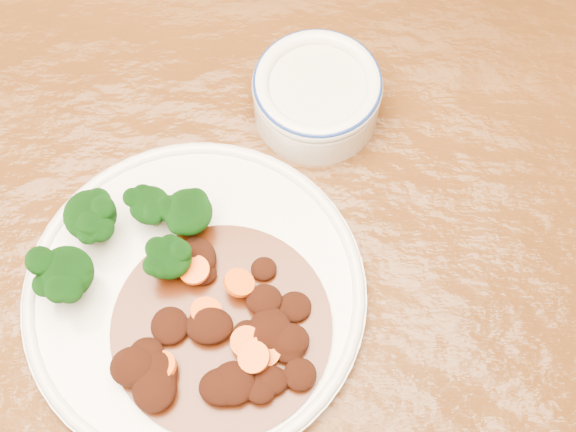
{
  "coord_description": "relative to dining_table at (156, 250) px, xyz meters",
  "views": [
    {
      "loc": [
        0.11,
        -0.32,
        1.45
      ],
      "look_at": [
        0.14,
        -0.02,
        0.77
      ],
      "focal_mm": 50.0,
      "sensor_mm": 36.0,
      "label": 1
    }
  ],
  "objects": [
    {
      "name": "ground",
      "position": [
        -0.0,
        0.0,
        -0.67
      ],
      "size": [
        4.0,
        4.0,
        0.0
      ],
      "primitive_type": "plane",
      "color": "#411D10",
      "rests_on": "ground"
    },
    {
      "name": "dinner_plate",
      "position": [
        0.05,
        -0.08,
        0.09
      ],
      "size": [
        0.31,
        0.31,
        0.02
      ],
      "rotation": [
        0.0,
        0.0,
        -0.33
      ],
      "color": "white",
      "rests_on": "dining_table"
    },
    {
      "name": "mince_stew",
      "position": [
        0.07,
        -0.13,
        0.1
      ],
      "size": [
        0.2,
        0.2,
        0.03
      ],
      "color": "#4E1708",
      "rests_on": "dinner_plate"
    },
    {
      "name": "broccoli_florets",
      "position": [
        -0.01,
        -0.04,
        0.13
      ],
      "size": [
        0.15,
        0.1,
        0.05
      ],
      "color": "#7B984E",
      "rests_on": "dinner_plate"
    },
    {
      "name": "dip_bowl",
      "position": [
        0.17,
        0.11,
        0.11
      ],
      "size": [
        0.13,
        0.13,
        0.06
      ],
      "rotation": [
        0.0,
        0.0,
        0.04
      ],
      "color": "silver",
      "rests_on": "dining_table"
    },
    {
      "name": "dining_table",
      "position": [
        0.0,
        0.0,
        0.0
      ],
      "size": [
        1.55,
        0.98,
        0.75
      ],
      "rotation": [
        0.0,
        0.0,
        -0.05
      ],
      "color": "#542C0E",
      "rests_on": "ground"
    }
  ]
}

